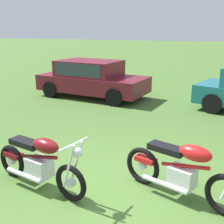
% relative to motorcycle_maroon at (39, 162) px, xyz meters
% --- Properties ---
extents(ground_plane, '(120.00, 120.00, 0.00)m').
position_rel_motorcycle_maroon_xyz_m(ground_plane, '(1.09, 0.25, -0.48)').
color(ground_plane, '#476B2D').
extents(motorcycle_maroon, '(1.99, 0.73, 1.02)m').
position_rel_motorcycle_maroon_xyz_m(motorcycle_maroon, '(0.00, 0.00, 0.00)').
color(motorcycle_maroon, black).
rests_on(motorcycle_maroon, ground).
extents(motorcycle_red, '(2.04, 0.94, 1.02)m').
position_rel_motorcycle_maroon_xyz_m(motorcycle_red, '(2.28, 0.56, 0.01)').
color(motorcycle_red, black).
rests_on(motorcycle_red, ground).
extents(car_burgundy, '(4.41, 2.30, 1.43)m').
position_rel_motorcycle_maroon_xyz_m(car_burgundy, '(-2.16, 6.51, 0.32)').
color(car_burgundy, maroon).
rests_on(car_burgundy, ground).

